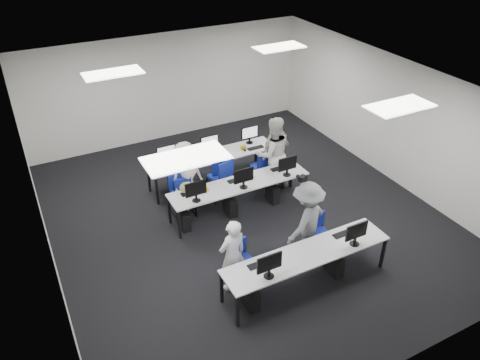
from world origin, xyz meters
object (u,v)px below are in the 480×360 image
desk_front (307,255)px  chair_1 (319,241)px  chair_2 (183,203)px  chair_5 (181,196)px  student_1 (273,153)px  chair_0 (243,269)px  chair_3 (222,188)px  student_2 (186,175)px  chair_4 (271,178)px  student_3 (276,151)px  chair_7 (261,173)px  photographer (307,221)px  chair_6 (221,183)px  desk_mid (240,185)px  student_0 (233,256)px

desk_front → chair_1: chair_1 is taller
chair_1 → chair_2: 3.11m
chair_5 → student_1: (2.28, -0.19, 0.62)m
chair_0 → chair_3: (0.83, 2.61, 0.02)m
chair_1 → student_2: size_ratio=0.52×
chair_4 → student_3: 0.67m
chair_5 → chair_3: bearing=-6.1°
chair_7 → photographer: photographer is taller
student_3 → desk_front: bearing=-135.4°
chair_0 → chair_6: chair_6 is taller
desk_front → student_2: 3.49m
chair_7 → photographer: 2.84m
desk_mid → chair_0: chair_0 is taller
desk_front → student_2: bearing=105.8°
chair_4 → chair_5: size_ratio=0.96×
chair_0 → student_2: size_ratio=0.52×
student_0 → chair_2: bearing=-98.9°
chair_6 → student_3: size_ratio=0.55×
student_2 → chair_6: bearing=-12.9°
chair_0 → student_0: size_ratio=0.56×
desk_mid → chair_5: bearing=145.3°
student_1 → student_2: size_ratio=1.11×
photographer → chair_7: bearing=-123.2°
chair_5 → student_1: student_1 is taller
chair_3 → chair_7: (1.14, 0.20, -0.01)m
chair_1 → chair_7: bearing=87.6°
chair_1 → chair_4: chair_1 is taller
student_2 → chair_3: bearing=-25.7°
desk_mid → student_3: bearing=27.9°
desk_mid → chair_5: chair_5 is taller
desk_mid → chair_7: size_ratio=3.66×
chair_1 → chair_3: size_ratio=0.93×
chair_0 → chair_5: (-0.15, 2.75, 0.01)m
chair_7 → photographer: size_ratio=0.53×
student_1 → chair_1: bearing=88.9°
desk_front → student_1: bearing=69.7°
chair_2 → student_2: student_2 is taller
chair_2 → chair_5: (0.07, 0.28, -0.03)m
desk_mid → student_0: bearing=-120.5°
student_2 → photographer: (1.41, -2.65, 0.02)m
desk_mid → chair_2: (-1.18, 0.49, -0.38)m
desk_mid → student_3: 1.54m
chair_0 → chair_2: size_ratio=0.88×
chair_2 → desk_mid: bearing=-24.0°
chair_0 → student_1: student_1 is taller
chair_2 → photographer: photographer is taller
chair_7 → student_0: size_ratio=0.59×
desk_front → chair_7: 3.60m
chair_0 → chair_3: size_ratio=0.92×
chair_2 → chair_3: (1.05, 0.14, -0.01)m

